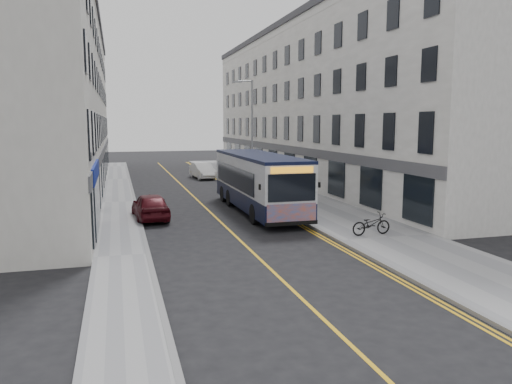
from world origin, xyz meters
TOP-DOWN VIEW (x-y plane):
  - ground at (0.00, 0.00)m, footprint 140.00×140.00m
  - pavement_east at (6.25, 12.00)m, footprint 4.50×64.00m
  - pavement_west at (-5.00, 12.00)m, footprint 2.00×64.00m
  - kerb_east at (4.00, 12.00)m, footprint 0.18×64.00m
  - kerb_west at (-4.00, 12.00)m, footprint 0.18×64.00m
  - road_centre_line at (0.00, 12.00)m, footprint 0.12×64.00m
  - road_dbl_yellow_inner at (3.55, 12.00)m, footprint 0.10×64.00m
  - road_dbl_yellow_outer at (3.75, 12.00)m, footprint 0.10×64.00m
  - terrace_east at (11.50, 21.00)m, footprint 6.00×46.00m
  - terrace_west at (-9.00, 21.00)m, footprint 6.00×46.00m
  - streetlamp at (4.17, 14.00)m, footprint 1.32×0.18m
  - city_bus at (2.68, 6.90)m, footprint 2.64×11.30m
  - bicycle at (5.72, -0.67)m, footprint 1.90×0.75m
  - pedestrian_near at (5.10, 12.44)m, footprint 0.77×0.66m
  - pedestrian_far at (8.00, 14.47)m, footprint 1.03×0.84m
  - car_white at (2.48, 24.70)m, footprint 1.94×4.43m
  - car_maroon at (-3.40, 6.26)m, footprint 1.96×4.25m

SIDE VIEW (x-z plane):
  - ground at x=0.00m, z-range 0.00..0.00m
  - road_centre_line at x=0.00m, z-range 0.00..0.01m
  - road_dbl_yellow_inner at x=3.55m, z-range 0.00..0.01m
  - road_dbl_yellow_outer at x=3.75m, z-range 0.00..0.01m
  - pavement_east at x=6.25m, z-range 0.00..0.12m
  - pavement_west at x=-5.00m, z-range 0.00..0.12m
  - kerb_east at x=4.00m, z-range 0.00..0.13m
  - kerb_west at x=-4.00m, z-range 0.00..0.13m
  - bicycle at x=5.72m, z-range 0.12..1.10m
  - car_maroon at x=-3.40m, z-range 0.00..1.41m
  - car_white at x=2.48m, z-range 0.00..1.42m
  - pedestrian_near at x=5.10m, z-range 0.12..1.91m
  - pedestrian_far at x=8.00m, z-range 0.12..2.07m
  - city_bus at x=2.68m, z-range 0.15..3.44m
  - streetlamp at x=4.17m, z-range 0.38..8.38m
  - terrace_east at x=11.50m, z-range 0.00..13.00m
  - terrace_west at x=-9.00m, z-range 0.00..13.00m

